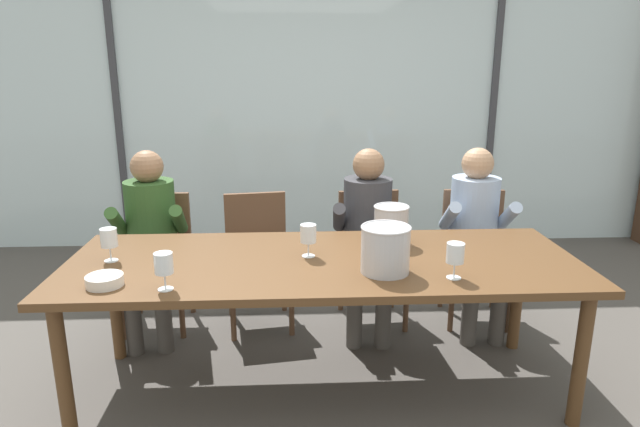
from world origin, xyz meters
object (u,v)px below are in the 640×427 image
Objects in this scene: ice_bucket_primary at (385,249)px; wine_glass_by_right_taster at (164,265)px; chair_left_of_center at (257,249)px; person_olive_shirt at (150,231)px; ice_bucket_secondary at (391,224)px; wine_glass_by_left_taster at (308,235)px; person_pale_blue_shirt at (476,226)px; wine_glass_center_pour at (109,239)px; chair_center at (370,246)px; chair_near_curtain at (158,249)px; wine_glass_near_bucket at (455,255)px; dining_table at (323,271)px; person_charcoal_jacket at (368,228)px; chair_right_of_center at (474,245)px; tasting_bowl at (105,281)px.

ice_bucket_primary is 1.03m from wine_glass_by_right_taster.
person_olive_shirt reaches higher than chair_left_of_center.
ice_bucket_secondary is 1.25× the size of wine_glass_by_left_taster.
person_pale_blue_shirt is (2.14, -0.00, 0.00)m from person_olive_shirt.
chair_center is at bearing 30.48° from wine_glass_center_pour.
wine_glass_near_bucket reaches higher than chair_near_curtain.
person_charcoal_jacket is at bearing 66.04° from dining_table.
ice_bucket_secondary reaches higher than chair_center.
chair_right_of_center is 0.22m from person_pale_blue_shirt.
chair_center is 1.03m from wine_glass_by_left_taster.
wine_glass_center_pour is at bearing -157.89° from person_pale_blue_shirt.
person_olive_shirt reaches higher than wine_glass_near_bucket.
person_charcoal_jacket is 6.92× the size of wine_glass_near_bucket.
chair_center is 1.26m from wine_glass_near_bucket.
wine_glass_center_pour is at bearing -153.21° from chair_center.
person_olive_shirt is 1.24m from wine_glass_by_left_taster.
person_pale_blue_shirt reaches higher than chair_near_curtain.
person_olive_shirt is at bearing -175.39° from person_charcoal_jacket.
person_pale_blue_shirt is at bearing -3.95° from chair_near_curtain.
person_charcoal_jacket reaches higher than wine_glass_by_left_taster.
wine_glass_by_left_taster reaches higher than tasting_bowl.
chair_right_of_center is 2.38m from wine_glass_center_pour.
dining_table is 1.06m from tasting_bowl.
chair_near_curtain is 0.22m from person_olive_shirt.
ice_bucket_primary is 1.40× the size of wine_glass_near_bucket.
chair_right_of_center is 2.19m from person_olive_shirt.
chair_right_of_center is at bearing -2.15° from person_olive_shirt.
chair_center is 0.74m from ice_bucket_secondary.
person_charcoal_jacket is at bearing -110.32° from chair_center.
wine_glass_center_pour reaches higher than chair_near_curtain.
wine_glass_by_right_taster is (-1.83, -1.24, 0.36)m from chair_right_of_center.
wine_glass_center_pour is at bearing 178.40° from dining_table.
person_pale_blue_shirt is 2.12m from wine_glass_by_right_taster.
person_charcoal_jacket is 5.52× the size of ice_bucket_secondary.
person_olive_shirt is 6.92× the size of wine_glass_by_right_taster.
wine_glass_center_pour is (-1.70, 0.32, 0.00)m from wine_glass_near_bucket.
wine_glass_near_bucket is at bearing -25.62° from dining_table.
chair_right_of_center is at bearing -7.75° from chair_left_of_center.
dining_table is 1.31m from person_pale_blue_shirt.
person_pale_blue_shirt is at bearing 4.60° from person_charcoal_jacket.
person_charcoal_jacket is 6.92× the size of wine_glass_by_left_taster.
wine_glass_near_bucket is 1.00× the size of wine_glass_center_pour.
ice_bucket_secondary is at bearing -132.96° from chair_right_of_center.
person_pale_blue_shirt is 1.35m from wine_glass_by_left_taster.
wine_glass_by_left_taster is (-1.14, -0.71, 0.18)m from person_pale_blue_shirt.
chair_right_of_center is 0.80m from person_charcoal_jacket.
chair_near_curtain is 5.08× the size of wine_glass_near_bucket.
tasting_bowl is (-1.35, -1.05, 0.09)m from person_charcoal_jacket.
ice_bucket_secondary is (0.39, 0.24, 0.18)m from dining_table.
chair_center is 0.72m from person_pale_blue_shirt.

